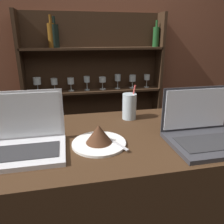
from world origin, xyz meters
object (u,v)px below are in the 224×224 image
at_px(laptop_far, 205,131).
at_px(laptop_near, 24,139).
at_px(cake_plate, 99,137).
at_px(water_glass, 129,106).

bearing_deg(laptop_far, laptop_near, 174.49).
xyz_separation_m(laptop_near, cake_plate, (0.29, -0.01, -0.02)).
height_order(laptop_near, water_glass, laptop_near).
xyz_separation_m(laptop_far, cake_plate, (-0.44, 0.06, -0.01)).
height_order(laptop_near, laptop_far, laptop_near).
relative_size(laptop_far, cake_plate, 1.46).
height_order(laptop_near, cake_plate, laptop_near).
relative_size(laptop_near, laptop_far, 0.95).
distance_m(laptop_far, water_glass, 0.40).
bearing_deg(laptop_near, laptop_far, -5.51).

